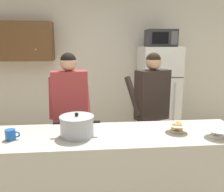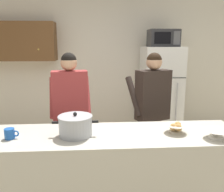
{
  "view_description": "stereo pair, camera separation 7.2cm",
  "coord_description": "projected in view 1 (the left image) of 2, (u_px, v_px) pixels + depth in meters",
  "views": [
    {
      "loc": [
        -0.25,
        -2.14,
        1.77
      ],
      "look_at": [
        0.0,
        0.55,
        1.17
      ],
      "focal_mm": 38.23,
      "sensor_mm": 36.0,
      "label": 1
    },
    {
      "loc": [
        -0.18,
        -2.15,
        1.77
      ],
      "look_at": [
        0.0,
        0.55,
        1.17
      ],
      "focal_mm": 38.23,
      "sensor_mm": 36.0,
      "label": 2
    }
  ],
  "objects": [
    {
      "name": "person_by_sink",
      "position": [
        152.0,
        102.0,
        3.06
      ],
      "size": [
        0.6,
        0.55,
        1.66
      ],
      "color": "#726656",
      "rests_on": "ground"
    },
    {
      "name": "cooking_pot",
      "position": [
        77.0,
        126.0,
        2.21
      ],
      "size": [
        0.43,
        0.32,
        0.23
      ],
      "color": "#ADAFB5",
      "rests_on": "kitchen_island"
    },
    {
      "name": "empty_bowl",
      "position": [
        217.0,
        133.0,
        2.19
      ],
      "size": [
        0.23,
        0.23,
        0.08
      ],
      "color": "white",
      "rests_on": "kitchen_island"
    },
    {
      "name": "kitchen_island",
      "position": [
        117.0,
        177.0,
        2.39
      ],
      "size": [
        2.46,
        0.68,
        0.92
      ],
      "primitive_type": "cube",
      "color": "#BCB7A8",
      "rests_on": "ground"
    },
    {
      "name": "bread_bowl",
      "position": [
        177.0,
        127.0,
        2.32
      ],
      "size": [
        0.22,
        0.22,
        0.1
      ],
      "color": "beige",
      "rests_on": "kitchen_island"
    },
    {
      "name": "refrigerator",
      "position": [
        158.0,
        96.0,
        4.19
      ],
      "size": [
        0.64,
        0.68,
        1.71
      ],
      "color": "white",
      "rests_on": "ground"
    },
    {
      "name": "person_near_pot",
      "position": [
        70.0,
        104.0,
        2.91
      ],
      "size": [
        0.54,
        0.46,
        1.66
      ],
      "color": "#33384C",
      "rests_on": "ground"
    },
    {
      "name": "coffee_mug",
      "position": [
        11.0,
        135.0,
        2.14
      ],
      "size": [
        0.13,
        0.09,
        0.1
      ],
      "color": "#1E59B2",
      "rests_on": "kitchen_island"
    },
    {
      "name": "back_wall_unit",
      "position": [
        91.0,
        65.0,
        4.37
      ],
      "size": [
        6.0,
        0.48,
        2.6
      ],
      "color": "silver",
      "rests_on": "ground"
    },
    {
      "name": "microwave",
      "position": [
        161.0,
        38.0,
        3.95
      ],
      "size": [
        0.48,
        0.37,
        0.28
      ],
      "color": "#2D2D30",
      "rests_on": "refrigerator"
    }
  ]
}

